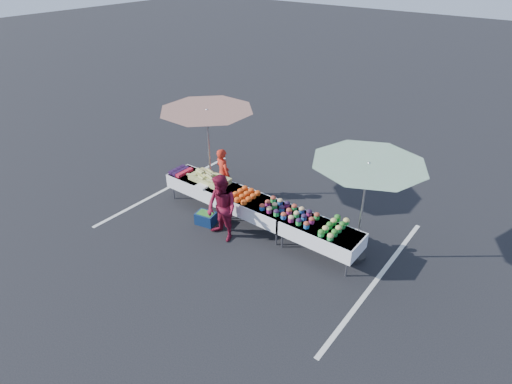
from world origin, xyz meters
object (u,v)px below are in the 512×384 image
Objects in this scene: table_left at (202,185)px; table_right at (321,233)px; table_center at (256,207)px; vendor at (223,174)px; storage_bin at (206,218)px; customer at (222,209)px; umbrella_right at (368,172)px; umbrella_left at (207,118)px.

table_left is 1.00× the size of table_right.
table_center is 1.71m from vendor.
vendor is at bearing 100.07° from storage_bin.
customer is at bearing -26.45° from storage_bin.
storage_bin is at bearing 175.78° from customer.
customer is 0.67× the size of umbrella_right.
vendor is at bearing 140.85° from customer.
table_right is 1.78m from umbrella_right.
table_left is 0.75× the size of umbrella_right.
table_right is (3.60, 0.00, 0.00)m from table_left.
customer reaches higher than vendor.
umbrella_left is at bearing 107.88° from table_left.
storage_bin is at bearing -42.22° from table_left.
umbrella_right is at bearing 5.31° from table_left.
umbrella_left is at bearing 172.22° from table_right.
umbrella_right reaches higher than storage_bin.
vendor is at bearing 177.02° from umbrella_right.
umbrella_right is (2.85, 1.24, 1.34)m from customer.
table_center is at bearing 180.00° from table_right.
umbrella_left reaches higher than table_left.
vendor reaches higher than table_center.
storage_bin is at bearing -167.30° from table_right.
umbrella_left is at bearing 165.33° from table_center.
umbrella_right reaches higher than vendor.
table_left is 1.00× the size of table_center.
vendor is at bearing 169.75° from table_right.
umbrella_left is at bearing 115.39° from storage_bin.
customer reaches higher than storage_bin.
customer is 1.01m from storage_bin.
storage_bin is at bearing 128.50° from vendor.
customer reaches higher than table_right.
customer is (-0.35, -0.84, 0.24)m from table_center.
umbrella_right is at bearing 34.00° from customer.
umbrella_left is at bearing 178.53° from umbrella_right.
storage_bin is at bearing -149.04° from table_center.
vendor is 2.69× the size of storage_bin.
table_right is (1.80, 0.00, 0.00)m from table_center.
vendor is 4.34m from umbrella_right.
customer is at bearing -40.05° from umbrella_left.
table_right is at bearing 0.94° from storage_bin.
umbrella_right is at bearing 29.74° from table_right.
table_left is at bearing 126.03° from storage_bin.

